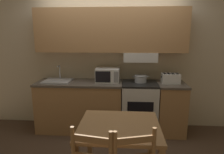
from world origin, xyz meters
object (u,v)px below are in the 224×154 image
(toaster, at_px, (170,78))
(stove_range, at_px, (139,107))
(microwave, at_px, (108,75))
(dining_table, at_px, (119,135))
(cooking_pot, at_px, (141,78))
(sink_basin, at_px, (57,81))

(toaster, bearing_deg, stove_range, -176.68)
(microwave, height_order, toaster, microwave)
(stove_range, height_order, dining_table, stove_range)
(cooking_pot, xyz_separation_m, dining_table, (-0.32, -1.44, -0.32))
(toaster, relative_size, sink_basin, 0.67)
(cooking_pot, xyz_separation_m, sink_basin, (-1.47, -0.05, -0.05))
(cooking_pot, xyz_separation_m, toaster, (0.51, -0.02, 0.02))
(toaster, distance_m, sink_basin, 1.98)
(sink_basin, height_order, dining_table, sink_basin)
(toaster, distance_m, dining_table, 1.68)
(cooking_pot, height_order, microwave, microwave)
(dining_table, bearing_deg, cooking_pot, 77.42)
(microwave, bearing_deg, stove_range, -7.63)
(toaster, relative_size, dining_table, 0.36)
(toaster, xyz_separation_m, sink_basin, (-1.97, -0.03, -0.07))
(microwave, distance_m, sink_basin, 0.90)
(toaster, bearing_deg, microwave, 177.62)
(microwave, xyz_separation_m, dining_table, (0.26, -1.46, -0.37))
(toaster, bearing_deg, dining_table, -120.27)
(microwave, relative_size, toaster, 1.31)
(toaster, xyz_separation_m, dining_table, (-0.83, -1.42, -0.33))
(cooking_pot, relative_size, sink_basin, 0.64)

